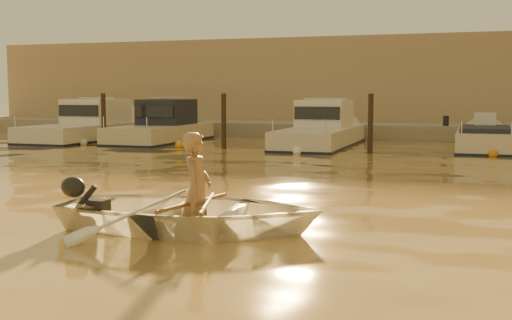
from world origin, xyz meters
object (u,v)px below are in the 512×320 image
(moored_boat_1, at_px, (161,127))
(moored_boat_3, at_px, (484,144))
(moored_boat_0, at_px, (88,125))
(dinghy, at_px, (191,212))
(person, at_px, (197,192))
(waterfront_building, at_px, (413,86))
(moored_boat_2, at_px, (321,130))

(moored_boat_1, height_order, moored_boat_3, moored_boat_1)
(moored_boat_3, bearing_deg, moored_boat_0, 180.00)
(dinghy, relative_size, person, 2.22)
(moored_boat_1, bearing_deg, moored_boat_3, 0.00)
(moored_boat_1, bearing_deg, waterfront_building, 50.15)
(dinghy, relative_size, moored_boat_2, 0.52)
(dinghy, bearing_deg, waterfront_building, -7.76)
(waterfront_building, bearing_deg, moored_boat_1, -129.85)
(moored_boat_0, relative_size, moored_boat_3, 1.44)
(moored_boat_2, bearing_deg, moored_boat_3, 0.00)
(dinghy, xyz_separation_m, moored_boat_0, (-11.83, 15.34, 0.34))
(moored_boat_3, height_order, waterfront_building, waterfront_building)
(moored_boat_1, bearing_deg, moored_boat_0, 180.00)
(person, bearing_deg, moored_boat_0, 31.96)
(moored_boat_1, bearing_deg, person, -61.16)
(dinghy, xyz_separation_m, moored_boat_3, (4.32, 15.34, -0.06))
(moored_boat_2, distance_m, moored_boat_3, 5.90)
(moored_boat_2, height_order, moored_boat_3, moored_boat_2)
(person, relative_size, moored_boat_1, 0.26)
(moored_boat_3, bearing_deg, dinghy, -105.72)
(person, xyz_separation_m, moored_boat_2, (-1.67, 15.33, 0.05))
(person, height_order, moored_boat_3, person)
(dinghy, distance_m, moored_boat_1, 17.46)
(person, height_order, moored_boat_2, moored_boat_2)
(moored_boat_1, relative_size, waterfront_building, 0.15)
(moored_boat_0, bearing_deg, dinghy, -52.35)
(dinghy, height_order, person, person)
(moored_boat_0, relative_size, waterfront_building, 0.17)
(moored_boat_2, bearing_deg, moored_boat_1, 180.00)
(moored_boat_3, bearing_deg, moored_boat_2, 180.00)
(moored_boat_1, height_order, waterfront_building, waterfront_building)
(moored_boat_0, height_order, moored_boat_1, same)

